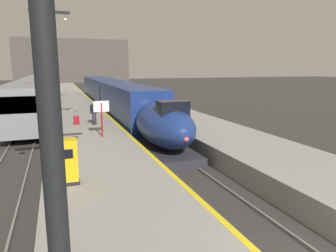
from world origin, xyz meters
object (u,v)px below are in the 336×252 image
at_px(regional_train_adjacent, 35,93).
at_px(rolling_suitcase, 76,120).
at_px(highspeed_train_main, 116,98).
at_px(passenger_near_edge, 94,111).
at_px(ticket_machine_yellow, 67,163).
at_px(station_column_mid, 49,31).
at_px(departure_info_board, 101,111).
at_px(station_column_far, 52,49).

bearing_deg(regional_train_adjacent, rolling_suitcase, -78.02).
xyz_separation_m(highspeed_train_main, rolling_suitcase, (-4.53, -9.21, -0.57)).
bearing_deg(regional_train_adjacent, highspeed_train_main, -43.31).
bearing_deg(passenger_near_edge, ticket_machine_yellow, -101.17).
relative_size(station_column_mid, rolling_suitcase, 10.19).
xyz_separation_m(station_column_mid, passenger_near_edge, (2.57, 3.69, -4.97)).
bearing_deg(passenger_near_edge, departure_info_board, -90.16).
xyz_separation_m(station_column_far, rolling_suitcase, (1.37, -12.65, -5.56)).
relative_size(regional_train_adjacent, station_column_far, 3.72).
height_order(highspeed_train_main, regional_train_adjacent, regional_train_adjacent).
height_order(station_column_mid, station_column_far, station_column_mid).
height_order(station_column_mid, ticket_machine_yellow, station_column_mid).
bearing_deg(highspeed_train_main, station_column_far, 149.75).
relative_size(passenger_near_edge, departure_info_board, 0.80).
relative_size(passenger_near_edge, ticket_machine_yellow, 1.06).
bearing_deg(station_column_mid, highspeed_train_main, 66.22).
height_order(rolling_suitcase, departure_info_board, departure_info_board).
bearing_deg(ticket_machine_yellow, departure_info_board, 72.94).
bearing_deg(rolling_suitcase, highspeed_train_main, 63.83).
distance_m(regional_train_adjacent, ticket_machine_yellow, 28.69).
relative_size(station_column_far, ticket_machine_yellow, 6.14).
xyz_separation_m(rolling_suitcase, ticket_machine_yellow, (-1.02, -11.73, 0.44)).
distance_m(highspeed_train_main, station_column_mid, 15.49).
xyz_separation_m(station_column_far, departure_info_board, (2.56, -17.18, -4.36)).
height_order(highspeed_train_main, departure_info_board, highspeed_train_main).
bearing_deg(regional_train_adjacent, passenger_near_edge, -74.62).
distance_m(regional_train_adjacent, departure_info_board, 21.90).
relative_size(regional_train_adjacent, passenger_near_edge, 21.66).
bearing_deg(regional_train_adjacent, departure_info_board, -77.45).
distance_m(rolling_suitcase, ticket_machine_yellow, 11.78).
xyz_separation_m(regional_train_adjacent, passenger_near_edge, (4.77, -17.33, -0.09)).
bearing_deg(departure_info_board, ticket_machine_yellow, -107.06).
distance_m(regional_train_adjacent, rolling_suitcase, 17.24).
xyz_separation_m(regional_train_adjacent, departure_info_board, (4.76, -21.38, 0.43)).
distance_m(highspeed_train_main, station_column_far, 8.46).
xyz_separation_m(highspeed_train_main, passenger_near_edge, (-3.33, -9.70, 0.11)).
bearing_deg(station_column_far, passenger_near_edge, -78.93).
bearing_deg(departure_info_board, station_column_mid, 172.16).
bearing_deg(ticket_machine_yellow, station_column_far, 90.82).
xyz_separation_m(station_column_mid, rolling_suitcase, (1.37, 4.18, -5.65)).
bearing_deg(station_column_mid, station_column_far, 90.00).
xyz_separation_m(regional_train_adjacent, rolling_suitcase, (3.57, -16.85, -0.77)).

